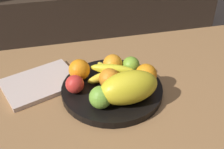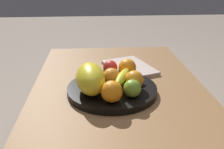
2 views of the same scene
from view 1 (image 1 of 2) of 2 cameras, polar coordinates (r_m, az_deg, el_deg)
The scene contains 12 objects.
coffee_table at distance 1.04m, azimuth 2.75°, elevation -3.71°, with size 1.29×0.69×0.41m.
fruit_bowl at distance 0.97m, azimuth 0.00°, elevation -2.99°, with size 0.34×0.34×0.03m, color black.
melon_large_front at distance 0.88m, azimuth 3.38°, elevation -2.59°, with size 0.19×0.10×0.10m, color yellow.
orange_front at distance 0.94m, azimuth -0.50°, elevation -0.84°, with size 0.07×0.07×0.07m, color orange.
orange_left at distance 1.01m, azimuth 0.16°, elevation 2.10°, with size 0.07×0.07×0.07m, color orange.
orange_right at distance 0.98m, azimuth -6.53°, elevation 0.94°, with size 0.07×0.07×0.07m, color orange.
orange_back at distance 0.96m, azimuth 6.79°, elevation -0.03°, with size 0.07×0.07×0.07m, color orange.
apple_front at distance 0.87m, azimuth -2.30°, elevation -4.57°, with size 0.07×0.07×0.07m, color #74AE38.
apple_left at distance 1.01m, azimuth 3.80°, elevation 1.86°, with size 0.06×0.06×0.06m, color #78A930.
apple_right at distance 0.93m, azimuth -7.43°, elevation -1.93°, with size 0.06×0.06×0.06m, color red.
banana_bunch at distance 0.98m, azimuth -0.64°, elevation 0.37°, with size 0.17×0.15×0.06m.
magazine at distance 1.04m, azimuth -14.05°, elevation -1.64°, with size 0.25×0.18×0.02m, color beige.
Camera 1 is at (-0.23, -0.77, 1.03)m, focal length 45.86 mm.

